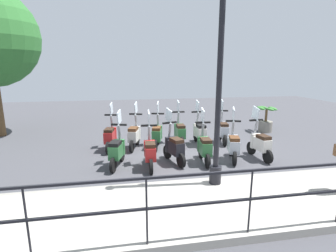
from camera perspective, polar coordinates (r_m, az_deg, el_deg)
name	(u,v)px	position (r m, az deg, el deg)	size (l,w,h in m)	color
ground_plane	(185,155)	(8.28, 3.67, -6.25)	(28.00, 28.00, 0.00)	#424247
promenade_walkway	(223,203)	(5.51, 11.83, -16.11)	(2.20, 20.00, 0.15)	#A39E93
fence_railing	(251,188)	(4.29, 17.66, -12.81)	(0.04, 16.03, 1.07)	black
lamp_post_near	(219,90)	(5.58, 11.03, 7.76)	(0.26, 0.90, 4.68)	black
potted_palm	(266,121)	(11.72, 20.49, 0.95)	(1.06, 0.66, 1.05)	slate
scooter_near_0	(260,143)	(8.24, 19.40, -3.55)	(1.23, 0.44, 1.54)	black
scooter_near_1	(233,145)	(7.87, 14.02, -3.97)	(1.20, 0.54, 1.54)	black
scooter_near_2	(204,147)	(7.52, 7.93, -4.50)	(1.23, 0.44, 1.54)	black
scooter_near_3	(174,147)	(7.45, 1.33, -4.53)	(1.20, 0.54, 1.54)	black
scooter_near_4	(150,151)	(7.09, -3.95, -5.49)	(1.23, 0.44, 1.54)	black
scooter_near_5	(117,150)	(7.30, -11.03, -5.15)	(1.21, 0.53, 1.54)	black
scooter_far_0	(223,130)	(9.58, 11.81, -0.82)	(1.23, 0.47, 1.54)	black
scooter_far_1	(200,131)	(9.22, 6.88, -1.18)	(1.23, 0.44, 1.54)	black
scooter_far_2	(180,132)	(9.14, 2.57, -1.21)	(1.23, 0.44, 1.54)	black
scooter_far_3	(157,134)	(8.82, -2.39, -1.75)	(1.21, 0.51, 1.54)	black
scooter_far_4	(134,135)	(8.80, -7.34, -1.88)	(1.20, 0.54, 1.54)	black
scooter_far_5	(110,136)	(8.78, -12.43, -2.12)	(1.22, 0.48, 1.54)	black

